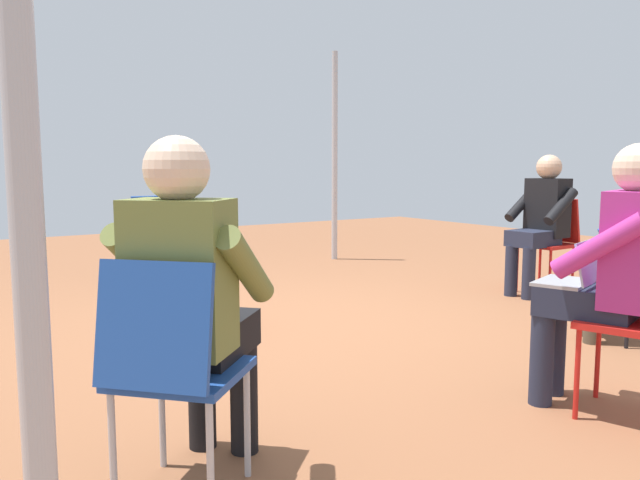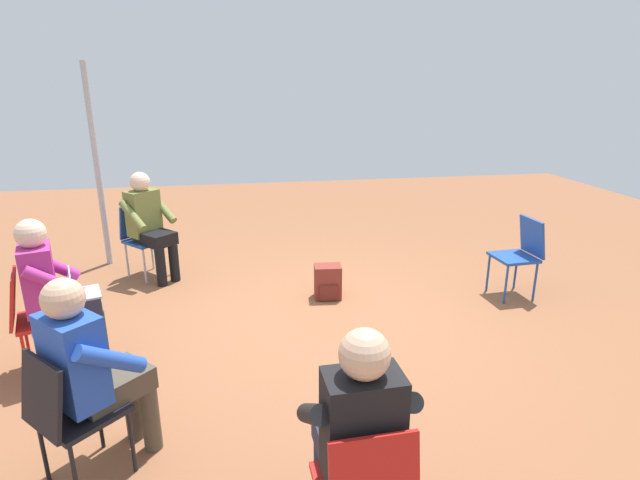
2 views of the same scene
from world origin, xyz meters
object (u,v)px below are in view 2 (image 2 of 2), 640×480
at_px(chair_northwest, 68,410).
at_px(person_in_blue, 92,365).
at_px(person_in_olive, 149,221).
at_px(person_with_laptop, 55,286).
at_px(person_in_black, 356,428).
at_px(chair_northeast, 142,235).
at_px(chair_north, 34,314).
at_px(backpack_near_laptop_user, 328,284).
at_px(chair_south, 520,251).

xyz_separation_m(chair_northwest, person_in_blue, (0.12, -0.12, 0.20)).
height_order(chair_northwest, person_in_olive, person_in_olive).
bearing_deg(person_with_laptop, person_in_black, 25.21).
relative_size(chair_northeast, person_in_black, 0.69).
distance_m(person_in_black, person_in_olive, 4.11).
distance_m(chair_north, person_in_olive, 1.99).
bearing_deg(chair_north, backpack_near_laptop_user, 93.57).
distance_m(chair_northwest, backpack_near_laptop_user, 2.98).
height_order(chair_north, person_in_olive, person_in_olive).
height_order(chair_north, backpack_near_laptop_user, chair_north).
xyz_separation_m(person_in_blue, person_in_olive, (3.07, 0.14, 0.00)).
distance_m(chair_northeast, person_with_laptop, 1.99).
bearing_deg(chair_north, person_in_blue, 13.62).
bearing_deg(chair_northeast, person_with_laptop, 37.19).
bearing_deg(chair_north, chair_south, 80.83).
bearing_deg(person_with_laptop, backpack_near_laptop_user, 93.81).
xyz_separation_m(chair_north, chair_south, (0.71, -4.50, 0.00)).
height_order(person_with_laptop, backpack_near_laptop_user, person_with_laptop).
bearing_deg(chair_northwest, person_in_blue, 90.00).
distance_m(person_with_laptop, backpack_near_laptop_user, 2.57).
xyz_separation_m(chair_northeast, backpack_near_laptop_user, (-1.02, -2.01, -0.34)).
height_order(chair_north, chair_northeast, same).
xyz_separation_m(person_in_blue, person_in_black, (-0.77, -1.33, 0.00)).
bearing_deg(person_with_laptop, person_in_olive, 148.50).
distance_m(chair_north, person_in_blue, 1.41).
bearing_deg(person_in_black, chair_northeast, 109.64).
height_order(person_in_black, backpack_near_laptop_user, person_in_black).
bearing_deg(backpack_near_laptop_user, person_in_black, 171.70).
bearing_deg(backpack_near_laptop_user, chair_northwest, 140.71).
xyz_separation_m(chair_south, person_in_black, (-2.67, 2.44, 0.20)).
bearing_deg(chair_northeast, chair_northwest, 48.80).
relative_size(chair_northwest, chair_south, 1.00).
bearing_deg(person_in_olive, person_in_black, 67.35).
relative_size(person_in_black, backpack_near_laptop_user, 3.44).
bearing_deg(backpack_near_laptop_user, person_in_blue, 141.12).
bearing_deg(chair_northwest, backpack_near_laptop_user, 96.80).
relative_size(chair_northeast, person_in_blue, 0.69).
height_order(chair_south, chair_northeast, same).
height_order(chair_northeast, person_in_olive, person_in_olive).
bearing_deg(person_in_black, person_in_blue, 147.72).
bearing_deg(person_in_blue, chair_south, 72.82).
distance_m(chair_north, chair_south, 4.55).
height_order(person_with_laptop, person_in_black, same).
bearing_deg(person_in_blue, person_with_laptop, 160.89).
relative_size(person_with_laptop, person_in_blue, 1.00).
bearing_deg(chair_northwest, person_with_laptop, 154.56).
bearing_deg(person_with_laptop, chair_northeast, 152.54).
relative_size(chair_northwest, person_in_blue, 0.69).
xyz_separation_m(person_in_olive, backpack_near_laptop_user, (-0.89, -1.89, -0.54)).
xyz_separation_m(chair_northeast, person_in_olive, (-0.12, -0.11, 0.20)).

